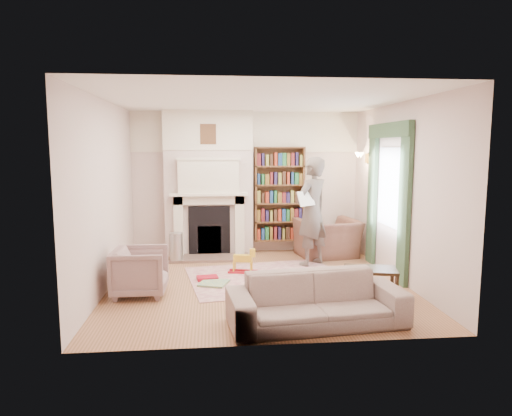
{
  "coord_description": "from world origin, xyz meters",
  "views": [
    {
      "loc": [
        -0.69,
        -6.86,
        2.1
      ],
      "look_at": [
        0.0,
        0.25,
        1.15
      ],
      "focal_mm": 32.0,
      "sensor_mm": 36.0,
      "label": 1
    }
  ],
  "objects": [
    {
      "name": "wall_right",
      "position": [
        2.25,
        0.0,
        1.4
      ],
      "size": [
        0.0,
        4.5,
        4.5
      ],
      "primitive_type": "plane",
      "rotation": [
        1.57,
        0.0,
        -1.57
      ],
      "color": "beige",
      "rests_on": "floor"
    },
    {
      "name": "curtain_right",
      "position": [
        2.2,
        1.1,
        1.2
      ],
      "size": [
        0.07,
        0.32,
        2.4
      ],
      "primitive_type": "cube",
      "color": "#2F4A31",
      "rests_on": "floor"
    },
    {
      "name": "fireplace",
      "position": [
        -0.75,
        2.05,
        1.39
      ],
      "size": [
        1.7,
        0.58,
        2.8
      ],
      "color": "beige",
      "rests_on": "floor"
    },
    {
      "name": "man_reading",
      "position": [
        1.07,
        1.01,
        0.97
      ],
      "size": [
        0.84,
        0.8,
        1.94
      ],
      "primitive_type": "imported",
      "rotation": [
        0.0,
        0.0,
        3.8
      ],
      "color": "#544A43",
      "rests_on": "floor"
    },
    {
      "name": "floor",
      "position": [
        0.0,
        0.0,
        0.0
      ],
      "size": [
        4.5,
        4.5,
        0.0
      ],
      "primitive_type": "plane",
      "color": "brown",
      "rests_on": "ground"
    },
    {
      "name": "rug",
      "position": [
        0.18,
        0.26,
        0.01
      ],
      "size": [
        2.73,
        2.26,
        0.01
      ],
      "primitive_type": "cube",
      "rotation": [
        0.0,
        0.0,
        0.16
      ],
      "color": "beige",
      "rests_on": "floor"
    },
    {
      "name": "newspaper",
      "position": [
        0.92,
        0.81,
        1.23
      ],
      "size": [
        0.36,
        0.31,
        0.25
      ],
      "primitive_type": "cube",
      "rotation": [
        -0.35,
        0.0,
        0.66
      ],
      "color": "white",
      "rests_on": "man_reading"
    },
    {
      "name": "wall_left",
      "position": [
        -2.25,
        0.0,
        1.4
      ],
      "size": [
        0.0,
        4.5,
        4.5
      ],
      "primitive_type": "plane",
      "rotation": [
        1.57,
        0.0,
        1.57
      ],
      "color": "beige",
      "rests_on": "floor"
    },
    {
      "name": "armchair_left",
      "position": [
        -1.72,
        -0.4,
        0.34
      ],
      "size": [
        0.76,
        0.74,
        0.69
      ],
      "primitive_type": "imported",
      "rotation": [
        0.0,
        0.0,
        1.56
      ],
      "color": "gray",
      "rests_on": "floor"
    },
    {
      "name": "coffee_table",
      "position": [
        1.48,
        -0.93,
        0.23
      ],
      "size": [
        0.79,
        0.6,
        0.45
      ],
      "primitive_type": null,
      "rotation": [
        0.0,
        0.0,
        -0.23
      ],
      "color": "#322011",
      "rests_on": "floor"
    },
    {
      "name": "wall_back",
      "position": [
        0.0,
        2.25,
        1.4
      ],
      "size": [
        4.5,
        0.0,
        4.5
      ],
      "primitive_type": "plane",
      "rotation": [
        1.57,
        0.0,
        0.0
      ],
      "color": "beige",
      "rests_on": "floor"
    },
    {
      "name": "armchair_reading",
      "position": [
        1.52,
        1.61,
        0.36
      ],
      "size": [
        1.25,
        1.14,
        0.72
      ],
      "primitive_type": "imported",
      "rotation": [
        0.0,
        0.0,
        3.3
      ],
      "color": "#4F2C2A",
      "rests_on": "floor"
    },
    {
      "name": "game_box_lid",
      "position": [
        -0.78,
        0.23,
        0.04
      ],
      "size": [
        0.36,
        0.27,
        0.05
      ],
      "primitive_type": "cube",
      "rotation": [
        0.0,
        0.0,
        0.15
      ],
      "color": "#A91325",
      "rests_on": "rug"
    },
    {
      "name": "sofa",
      "position": [
        0.53,
        -1.74,
        0.3
      ],
      "size": [
        2.15,
        1.02,
        0.61
      ],
      "primitive_type": "imported",
      "rotation": [
        0.0,
        0.0,
        0.1
      ],
      "color": "#AB9F8D",
      "rests_on": "floor"
    },
    {
      "name": "bookcase",
      "position": [
        0.65,
        2.12,
        1.18
      ],
      "size": [
        1.0,
        0.24,
        1.85
      ],
      "primitive_type": "cube",
      "color": "brown",
      "rests_on": "floor"
    },
    {
      "name": "rocking_horse",
      "position": [
        -0.19,
        0.57,
        0.21
      ],
      "size": [
        0.51,
        0.3,
        0.42
      ],
      "primitive_type": null,
      "rotation": [
        0.0,
        0.0,
        -0.23
      ],
      "color": "gold",
      "rests_on": "rug"
    },
    {
      "name": "board_game",
      "position": [
        -0.68,
        -0.03,
        0.03
      ],
      "size": [
        0.51,
        0.51,
        0.03
      ],
      "primitive_type": "cube",
      "rotation": [
        0.0,
        0.0,
        -0.33
      ],
      "color": "#D6CC4B",
      "rests_on": "rug"
    },
    {
      "name": "wall_front",
      "position": [
        0.0,
        -2.25,
        1.4
      ],
      "size": [
        4.5,
        0.0,
        4.5
      ],
      "primitive_type": "plane",
      "rotation": [
        -1.57,
        0.0,
        0.0
      ],
      "color": "beige",
      "rests_on": "floor"
    },
    {
      "name": "window",
      "position": [
        2.23,
        0.4,
        1.45
      ],
      "size": [
        0.02,
        0.9,
        1.3
      ],
      "primitive_type": "cube",
      "color": "silver",
      "rests_on": "wall_right"
    },
    {
      "name": "comic_annuals",
      "position": [
        0.2,
        -0.38,
        0.02
      ],
      "size": [
        0.73,
        0.58,
        0.02
      ],
      "color": "red",
      "rests_on": "rug"
    },
    {
      "name": "wall_sconce",
      "position": [
        2.03,
        1.5,
        1.9
      ],
      "size": [
        0.2,
        0.24,
        0.24
      ],
      "primitive_type": null,
      "color": "gold",
      "rests_on": "wall_right"
    },
    {
      "name": "curtain_left",
      "position": [
        2.2,
        -0.3,
        1.2
      ],
      "size": [
        0.07,
        0.32,
        2.4
      ],
      "primitive_type": "cube",
      "color": "#2F4A31",
      "rests_on": "floor"
    },
    {
      "name": "pelmet",
      "position": [
        2.19,
        0.4,
        2.38
      ],
      "size": [
        0.09,
        1.7,
        0.24
      ],
      "primitive_type": "cube",
      "color": "#2F4A31",
      "rests_on": "wall_right"
    },
    {
      "name": "paraffin_heater",
      "position": [
        -1.36,
        1.44,
        0.28
      ],
      "size": [
        0.3,
        0.3,
        0.55
      ],
      "primitive_type": "cylinder",
      "rotation": [
        0.0,
        0.0,
        0.31
      ],
      "color": "#A9ADB1",
      "rests_on": "floor"
    },
    {
      "name": "ceiling",
      "position": [
        0.0,
        0.0,
        2.8
      ],
      "size": [
        4.5,
        4.5,
        0.0
      ],
      "primitive_type": "plane",
      "rotation": [
        3.14,
        0.0,
        0.0
      ],
      "color": "white",
      "rests_on": "wall_back"
    }
  ]
}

